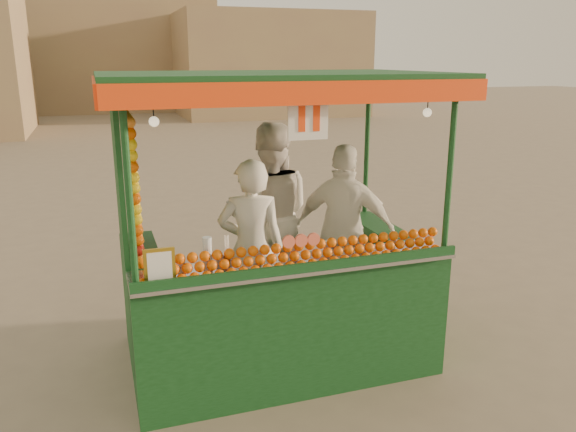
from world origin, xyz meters
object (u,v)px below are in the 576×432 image
object	(u,v)px
juice_cart	(271,277)
vendor_left	(251,248)
vendor_middle	(270,215)
vendor_right	(344,230)

from	to	relation	value
juice_cart	vendor_left	size ratio (longest dim) A/B	1.79
vendor_middle	vendor_right	world-z (taller)	vendor_middle
juice_cart	vendor_middle	world-z (taller)	juice_cart
vendor_left	vendor_middle	bearing A→B (deg)	-105.95
vendor_middle	vendor_right	distance (m)	0.79
vendor_middle	vendor_right	size ratio (longest dim) A/B	1.11
vendor_left	vendor_right	distance (m)	1.01
juice_cart	vendor_right	world-z (taller)	juice_cart
juice_cart	vendor_left	world-z (taller)	juice_cart
juice_cart	vendor_middle	size ratio (longest dim) A/B	1.57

